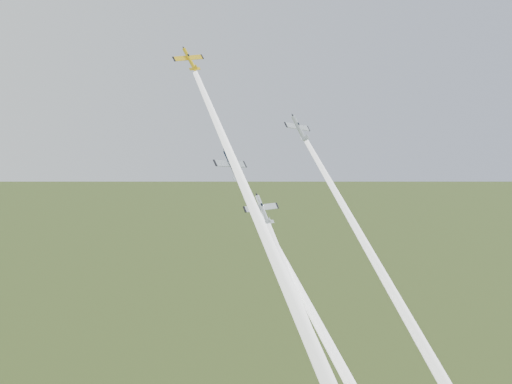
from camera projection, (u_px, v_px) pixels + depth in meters
name	position (u px, v px, depth m)	size (l,w,h in m)	color
plane_yellow	(190.00, 59.00, 120.12)	(6.56, 6.51, 1.03)	yellow
smoke_trail_yellow	(260.00, 224.00, 106.66)	(2.62, 2.62, 65.03)	white
plane_navy	(232.00, 166.00, 121.79)	(8.68, 8.61, 1.36)	#0C1635
smoke_trail_navy	(331.00, 348.00, 110.59)	(2.62, 2.62, 69.85)	white
plane_silver_right	(299.00, 128.00, 130.39)	(7.67, 7.61, 1.20)	silver
smoke_trail_silver_right	(392.00, 290.00, 118.84)	(2.62, 2.62, 67.79)	white
plane_silver_low	(263.00, 210.00, 118.62)	(7.52, 7.46, 1.18)	silver
smoke_trail_silver_low	(329.00, 384.00, 105.16)	(2.62, 2.62, 59.78)	white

